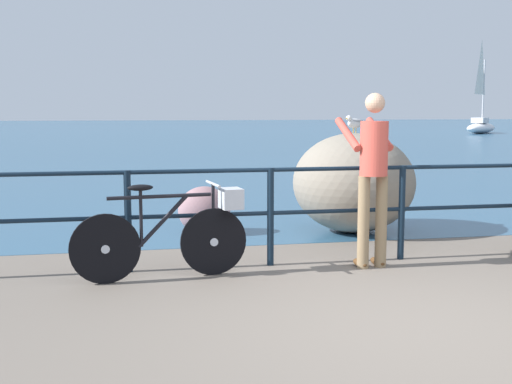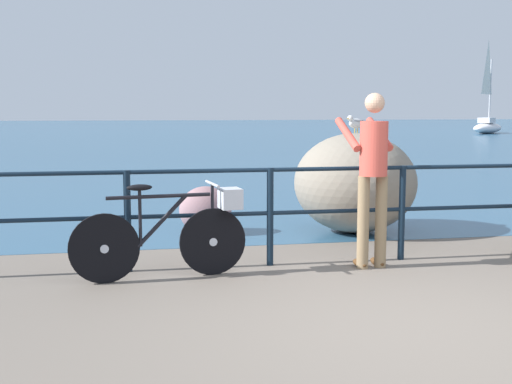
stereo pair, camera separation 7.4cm
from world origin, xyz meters
The scene contains 9 objects.
ground_plane centered at (0.00, 20.00, -0.05)m, with size 120.00×120.00×0.10m, color #6B6056.
sea_surface centered at (0.00, 48.13, 0.00)m, with size 120.00×90.00×0.01m, color #2D5675.
promenade_railing centered at (0.00, 2.14, 0.64)m, with size 7.31×0.07×1.02m.
bicycle centered at (-1.72, 1.81, 0.46)m, with size 1.69×0.48×0.92m.
person_at_railing centered at (0.27, 1.86, 0.99)m, with size 0.49×0.66×1.78m.
breakwater_boulder_main centered at (0.76, 3.77, 0.65)m, with size 1.60×1.64×1.31m.
breakwater_boulder_left centered at (-1.20, 4.00, 0.31)m, with size 0.68×0.58×0.62m.
seagull centered at (0.77, 3.81, 1.45)m, with size 0.33×0.24×0.23m.
sailboat centered at (21.18, 35.91, 0.71)m, with size 4.10×3.95×6.16m.
Camera 1 is at (-2.16, -4.39, 1.62)m, focal length 45.89 mm.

